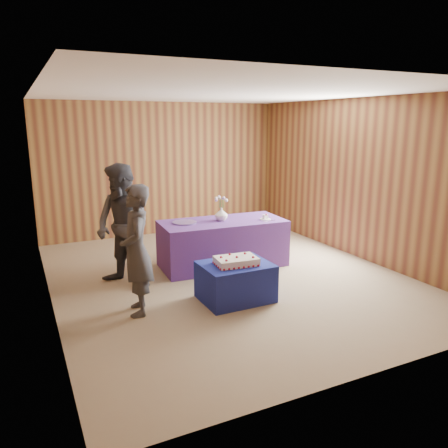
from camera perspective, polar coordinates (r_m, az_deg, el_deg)
ground at (r=6.75m, az=0.25°, el=-6.79°), size 6.00×6.00×0.00m
room_shell at (r=6.36m, az=0.27°, el=8.66°), size 5.04×6.04×2.72m
cake_table at (r=5.81m, az=1.51°, el=-7.53°), size 0.90×0.71×0.50m
serving_table at (r=7.12m, az=-0.18°, el=-2.52°), size 2.05×1.02×0.75m
sheet_cake at (r=5.68m, az=1.60°, el=-4.84°), size 0.59×0.43×0.13m
vase at (r=7.02m, az=-0.35°, el=1.29°), size 0.22×0.22×0.21m
flower_spray at (r=6.97m, az=-0.36°, el=3.30°), size 0.22×0.22×0.17m
platter at (r=6.90m, az=-5.17°, el=0.21°), size 0.51×0.51×0.02m
plate at (r=7.15m, az=5.42°, el=0.64°), size 0.20×0.20×0.01m
cake_slice at (r=7.14m, az=5.43°, el=0.96°), size 0.08×0.07×0.09m
knife at (r=7.04m, az=5.93°, el=0.39°), size 0.26×0.06×0.00m
guest_left at (r=5.36m, az=-11.36°, el=-3.40°), size 0.49×0.65×1.60m
guest_right at (r=6.26m, az=-13.04°, el=-0.33°), size 1.01×1.08×1.76m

